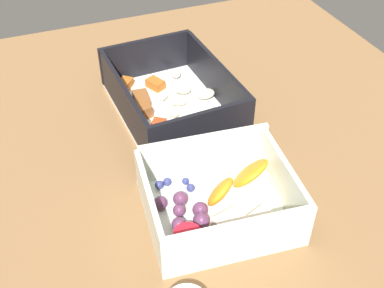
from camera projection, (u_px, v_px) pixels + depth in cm
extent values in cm
cube|color=brown|center=(189.00, 153.00, 64.00)|extent=(80.00, 80.00, 2.00)
cube|color=white|center=(172.00, 109.00, 69.29)|extent=(21.52, 15.69, 0.60)
cube|color=black|center=(202.00, 131.00, 60.15)|extent=(1.36, 14.64, 6.02)
cube|color=black|center=(147.00, 57.00, 74.12)|extent=(1.36, 14.64, 6.02)
cube|color=black|center=(124.00, 102.00, 64.94)|extent=(19.59, 1.62, 6.02)
cube|color=black|center=(216.00, 79.00, 69.33)|extent=(19.59, 1.62, 6.02)
ellipsoid|color=beige|center=(178.00, 101.00, 68.85)|extent=(2.65, 3.04, 1.27)
ellipsoid|color=beige|center=(203.00, 116.00, 66.29)|extent=(2.70, 2.71, 1.12)
ellipsoid|color=beige|center=(174.00, 111.00, 67.07)|extent=(2.62, 2.16, 1.13)
ellipsoid|color=beige|center=(231.00, 124.00, 64.53)|extent=(3.64, 3.50, 1.49)
ellipsoid|color=beige|center=(175.00, 73.00, 74.66)|extent=(2.43, 1.86, 1.12)
ellipsoid|color=beige|center=(165.00, 95.00, 70.19)|extent=(2.56, 2.44, 1.05)
ellipsoid|color=beige|center=(206.00, 94.00, 70.10)|extent=(1.91, 2.72, 1.36)
ellipsoid|color=beige|center=(209.00, 126.00, 64.16)|extent=(3.33, 3.45, 1.42)
ellipsoid|color=beige|center=(180.00, 125.00, 64.54)|extent=(3.31, 3.03, 1.36)
ellipsoid|color=beige|center=(182.00, 89.00, 71.09)|extent=(2.83, 3.17, 1.31)
ellipsoid|color=beige|center=(192.00, 136.00, 62.87)|extent=(2.40, 1.75, 1.15)
cube|color=brown|center=(141.00, 99.00, 69.83)|extent=(3.76, 2.42, 1.11)
cube|color=brown|center=(141.00, 112.00, 66.86)|extent=(2.35, 3.01, 1.75)
cube|color=#AD5B1E|center=(125.00, 84.00, 72.60)|extent=(3.07, 2.99, 1.26)
cube|color=red|center=(162.00, 143.00, 61.73)|extent=(3.76, 3.45, 1.78)
cube|color=red|center=(157.00, 130.00, 63.90)|extent=(3.71, 3.30, 1.68)
cube|color=#AD5B1E|center=(157.00, 84.00, 72.66)|extent=(3.18, 2.78, 1.31)
cube|color=#387A33|center=(150.00, 85.00, 73.29)|extent=(0.60, 0.40, 0.20)
cube|color=#387A33|center=(181.00, 92.00, 71.96)|extent=(0.60, 0.40, 0.20)
cube|color=#387A33|center=(214.00, 109.00, 68.66)|extent=(0.60, 0.40, 0.20)
cube|color=#387A33|center=(209.00, 130.00, 64.94)|extent=(0.60, 0.40, 0.20)
cube|color=#387A33|center=(203.00, 120.00, 66.77)|extent=(0.60, 0.40, 0.20)
cube|color=silver|center=(217.00, 211.00, 54.49)|extent=(15.54, 17.29, 0.60)
cube|color=silver|center=(239.00, 240.00, 47.64)|extent=(2.19, 15.95, 5.40)
cube|color=silver|center=(201.00, 154.00, 57.45)|extent=(2.19, 15.95, 5.40)
cube|color=silver|center=(149.00, 207.00, 50.97)|extent=(12.81, 1.88, 5.40)
cube|color=silver|center=(283.00, 179.00, 54.12)|extent=(12.81, 1.88, 5.40)
ellipsoid|color=orange|center=(220.00, 192.00, 53.35)|extent=(5.16, 5.24, 4.21)
ellipsoid|color=orange|center=(250.00, 173.00, 55.30)|extent=(6.41, 6.56, 4.62)
cube|color=#F4EACC|center=(261.00, 221.00, 51.87)|extent=(3.03, 3.42, 1.70)
cube|color=#F4EACC|center=(230.00, 224.00, 51.38)|extent=(3.14, 3.72, 1.93)
sphere|color=#562D4C|center=(179.00, 210.00, 53.17)|extent=(1.47, 1.47, 1.47)
sphere|color=#562D4C|center=(201.00, 221.00, 51.80)|extent=(1.89, 1.89, 1.89)
sphere|color=#562D4C|center=(200.00, 210.00, 53.05)|extent=(1.79, 1.79, 1.79)
sphere|color=#562D4C|center=(181.00, 199.00, 54.33)|extent=(1.77, 1.77, 1.77)
sphere|color=#562D4C|center=(161.00, 203.00, 53.96)|extent=(1.58, 1.58, 1.58)
sphere|color=#562D4C|center=(179.00, 225.00, 51.51)|extent=(1.68, 1.68, 1.68)
cone|color=red|center=(188.00, 240.00, 49.48)|extent=(2.97, 2.97, 2.38)
sphere|color=navy|center=(159.00, 185.00, 56.47)|extent=(1.08, 1.08, 1.08)
sphere|color=navy|center=(186.00, 181.00, 57.05)|extent=(0.92, 0.92, 0.92)
sphere|color=navy|center=(167.00, 182.00, 56.89)|extent=(1.03, 1.03, 1.03)
sphere|color=navy|center=(191.00, 188.00, 56.15)|extent=(1.03, 1.03, 1.03)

